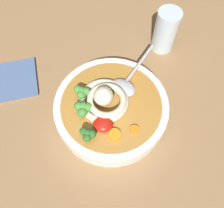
{
  "coord_description": "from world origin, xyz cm",
  "views": [
    {
      "loc": [
        -0.18,
        -22.24,
        55.38
      ],
      "look_at": [
        -2.41,
        2.3,
        8.05
      ],
      "focal_mm": 37.54,
      "sensor_mm": 36.0,
      "label": 1
    }
  ],
  "objects": [
    {
      "name": "noodle_pile",
      "position": [
        -3.93,
        2.49,
        9.63
      ],
      "size": [
        12.59,
        12.35,
        5.06
      ],
      "color": "beige",
      "rests_on": "soup_bowl"
    },
    {
      "name": "drinking_glass",
      "position": [
        10.1,
        25.18,
        8.92
      ],
      "size": [
        6.21,
        6.21,
        12.08
      ],
      "primitive_type": "cylinder",
      "color": "silver",
      "rests_on": "table_slab"
    },
    {
      "name": "broccoli_floret_left",
      "position": [
        -9.18,
        3.83,
        9.97
      ],
      "size": [
        3.87,
        3.33,
        3.06
      ],
      "color": "#7A9E60",
      "rests_on": "soup_bowl"
    },
    {
      "name": "broccoli_floret_beside_noodles",
      "position": [
        -8.23,
        -0.5,
        10.14
      ],
      "size": [
        4.23,
        3.64,
        3.34
      ],
      "color": "#7A9E60",
      "rests_on": "soup_bowl"
    },
    {
      "name": "folded_napkin",
      "position": [
        -30.02,
        9.3,
        3.28
      ],
      "size": [
        17.03,
        15.88,
        0.8
      ],
      "primitive_type": "cube",
      "rotation": [
        0.0,
        0.0,
        0.33
      ],
      "color": "#4C6693",
      "rests_on": "table_slab"
    },
    {
      "name": "chili_sauce_dollop",
      "position": [
        -3.64,
        -3.13,
        9.04
      ],
      "size": [
        4.4,
        3.96,
        1.98
      ],
      "primitive_type": "ellipsoid",
      "color": "#B2190F",
      "rests_on": "soup_bowl"
    },
    {
      "name": "broccoli_floret_beside_chili",
      "position": [
        -6.51,
        -5.99,
        9.82
      ],
      "size": [
        3.57,
        3.08,
        2.83
      ],
      "color": "#7A9E60",
      "rests_on": "soup_bowl"
    },
    {
      "name": "carrot_slice_far",
      "position": [
        3.16,
        -3.51,
        8.28
      ],
      "size": [
        2.07,
        2.07,
        0.46
      ],
      "primitive_type": "cylinder",
      "color": "orange",
      "rests_on": "soup_bowl"
    },
    {
      "name": "soup_spoon",
      "position": [
        0.37,
        7.65,
        8.85
      ],
      "size": [
        10.94,
        16.83,
        1.6
      ],
      "rotation": [
        0.0,
        0.0,
        1.09
      ],
      "color": "#B7B7BC",
      "rests_on": "soup_bowl"
    },
    {
      "name": "table_slab",
      "position": [
        0.0,
        0.0,
        1.44
      ],
      "size": [
        110.28,
        110.28,
        2.88
      ],
      "primitive_type": "cube",
      "color": "#936D47",
      "rests_on": "ground"
    },
    {
      "name": "carrot_slice_rear",
      "position": [
        -1.07,
        -5.14,
        8.37
      ],
      "size": [
        2.83,
        2.83,
        0.65
      ],
      "primitive_type": "cylinder",
      "color": "orange",
      "rests_on": "soup_bowl"
    },
    {
      "name": "soup_bowl",
      "position": [
        -2.41,
        2.3,
        5.55
      ],
      "size": [
        26.48,
        26.48,
        5.17
      ],
      "color": "white",
      "rests_on": "table_slab"
    }
  ]
}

